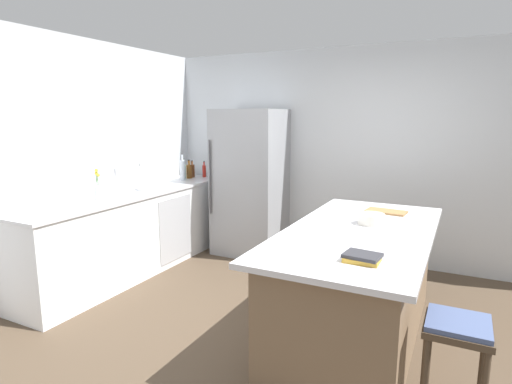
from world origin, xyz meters
TOP-DOWN VIEW (x-y plane):
  - ground_plane at (0.00, 0.00)m, footprint 7.20×7.20m
  - wall_rear at (0.00, 2.25)m, footprint 6.00×0.10m
  - wall_left at (-2.45, 0.00)m, footprint 0.10×6.00m
  - counter_run_left at (-2.07, 0.65)m, footprint 0.68×2.93m
  - kitchen_island at (0.59, 0.31)m, footprint 1.07×2.22m
  - refrigerator at (-1.18, 1.85)m, footprint 0.84×0.72m
  - bar_stool at (1.33, -0.39)m, footprint 0.36×0.36m
  - sink_faucet at (-2.12, 0.48)m, footprint 0.15×0.05m
  - flower_vase at (-2.05, 0.15)m, footprint 0.08×0.08m
  - paper_towel_roll at (-2.07, 0.80)m, footprint 0.14×0.14m
  - hot_sauce_bottle at (-1.99, 2.00)m, footprint 0.05×0.05m
  - syrup_bottle at (-2.13, 1.91)m, footprint 0.07×0.07m
  - whiskey_bottle at (-2.11, 1.81)m, footprint 0.08×0.08m
  - gin_bottle at (-2.14, 1.72)m, footprint 0.07×0.07m
  - soda_bottle at (-2.08, 1.63)m, footprint 0.07×0.07m
  - cookbook_stack at (0.77, -0.41)m, footprint 0.23×0.19m
  - mixing_bowl at (0.64, 0.52)m, footprint 0.21×0.21m
  - cutting_board at (0.67, 1.01)m, footprint 0.37×0.23m

SIDE VIEW (x-z plane):
  - ground_plane at x=0.00m, z-range 0.00..0.00m
  - kitchen_island at x=0.59m, z-range 0.01..0.91m
  - counter_run_left at x=-2.07m, z-range 0.00..0.93m
  - bar_stool at x=1.33m, z-range 0.20..0.84m
  - cutting_board at x=0.67m, z-range 0.91..0.93m
  - cookbook_stack at x=0.77m, z-range 0.91..0.96m
  - refrigerator at x=-1.18m, z-range 0.00..1.87m
  - mixing_bowl at x=0.64m, z-range 0.91..1.00m
  - hot_sauce_bottle at x=-1.99m, z-range 0.91..1.14m
  - syrup_bottle at x=-2.13m, z-range 0.91..1.15m
  - whiskey_bottle at x=-2.11m, z-range 0.91..1.16m
  - flower_vase at x=-2.05m, z-range 0.88..1.20m
  - gin_bottle at x=-2.14m, z-range 0.90..1.19m
  - paper_towel_roll at x=-2.07m, z-range 0.91..1.22m
  - soda_bottle at x=-2.08m, z-range 0.90..1.26m
  - sink_faucet at x=-2.12m, z-range 0.94..1.24m
  - wall_rear at x=0.00m, z-range 0.00..2.60m
  - wall_left at x=-2.45m, z-range 0.00..2.60m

